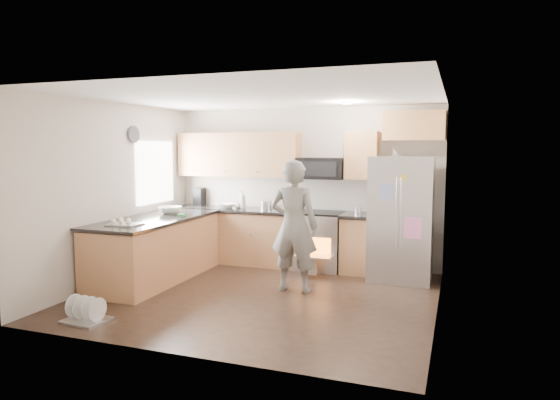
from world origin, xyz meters
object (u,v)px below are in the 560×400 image
at_px(stove_range, 319,227).
at_px(person, 294,226).
at_px(refrigerator, 401,219).
at_px(dish_rack, 86,315).

distance_m(stove_range, person, 1.32).
bearing_deg(refrigerator, person, -141.17).
relative_size(person, dish_rack, 3.55).
bearing_deg(dish_rack, person, 47.03).
distance_m(refrigerator, person, 1.68).
xyz_separation_m(refrigerator, dish_rack, (-3.13, -3.01, -0.83)).
bearing_deg(person, refrigerator, -142.05).
height_order(person, dish_rack, person).
relative_size(stove_range, person, 1.00).
relative_size(refrigerator, person, 1.02).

